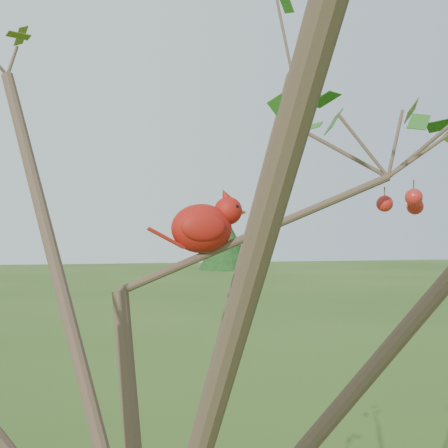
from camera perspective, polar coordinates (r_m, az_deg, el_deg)
crabapple_tree at (r=1.08m, az=-6.08°, el=1.71°), size 2.35×2.05×2.95m
cardinal at (r=1.21m, az=-1.95°, el=-0.19°), size 0.22×0.11×0.15m
distant_trees at (r=26.14m, az=-17.04°, el=-2.60°), size 42.94×15.93×3.11m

